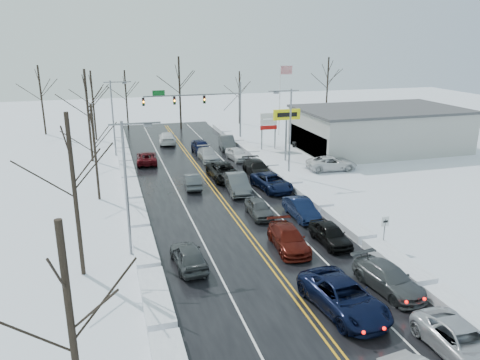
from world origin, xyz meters
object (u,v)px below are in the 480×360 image
object	(u,v)px
tires_plus_sign	(287,118)
oncoming_car_0	(193,187)
traffic_signal_mast	(204,102)
flagpole	(281,94)
dealership_building	(379,129)

from	to	relation	value
tires_plus_sign	oncoming_car_0	distance (m)	15.06
traffic_signal_mast	oncoming_car_0	distance (m)	20.49
tires_plus_sign	oncoming_car_0	world-z (taller)	tires_plus_sign
tires_plus_sign	flagpole	size ratio (longest dim) A/B	0.60
oncoming_car_0	traffic_signal_mast	bearing A→B (deg)	-100.42
flagpole	dealership_building	xyz separation A→B (m)	(8.80, -12.00, -3.27)
flagpole	dealership_building	world-z (taller)	flagpole
traffic_signal_mast	oncoming_car_0	world-z (taller)	traffic_signal_mast
traffic_signal_mast	dealership_building	world-z (taller)	traffic_signal_mast
flagpole	traffic_signal_mast	bearing A→B (deg)	-170.27
flagpole	oncoming_car_0	bearing A→B (deg)	-128.99
flagpole	dealership_building	distance (m)	15.24
traffic_signal_mast	tires_plus_sign	world-z (taller)	traffic_signal_mast
traffic_signal_mast	dealership_building	xyz separation A→B (m)	(20.53, -9.99, -2.82)
dealership_building	flagpole	bearing A→B (deg)	126.27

